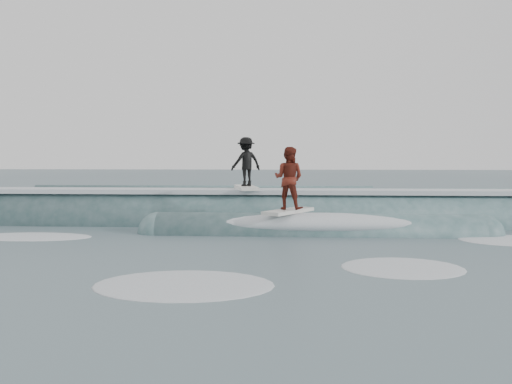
{
  "coord_description": "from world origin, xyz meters",
  "views": [
    {
      "loc": [
        1.16,
        -14.48,
        2.17
      ],
      "look_at": [
        0.0,
        2.6,
        1.1
      ],
      "focal_mm": 40.0,
      "sensor_mm": 36.0,
      "label": 1
    }
  ],
  "objects": [
    {
      "name": "breaking_wave",
      "position": [
        0.34,
        3.19,
        0.05
      ],
      "size": [
        21.31,
        3.84,
        2.12
      ],
      "color": "#345758",
      "rests_on": "ground"
    },
    {
      "name": "surfer_red",
      "position": [
        1.0,
        1.4,
        1.47
      ],
      "size": [
        1.47,
        2.01,
        1.84
      ],
      "color": "silver",
      "rests_on": "ground"
    },
    {
      "name": "whitewater",
      "position": [
        0.06,
        -1.92,
        0.0
      ],
      "size": [
        15.35,
        7.52,
        0.1
      ],
      "color": "silver",
      "rests_on": "ground"
    },
    {
      "name": "surfer_black",
      "position": [
        -0.39,
        3.6,
        1.92
      ],
      "size": [
        1.16,
        2.07,
        1.65
      ],
      "color": "silver",
      "rests_on": "ground"
    },
    {
      "name": "ground",
      "position": [
        0.0,
        0.0,
        0.0
      ],
      "size": [
        160.0,
        160.0,
        0.0
      ],
      "primitive_type": "plane",
      "color": "#3C4D58",
      "rests_on": "ground"
    },
    {
      "name": "far_swells",
      "position": [
        -1.14,
        17.65,
        0.0
      ],
      "size": [
        36.21,
        8.65,
        0.8
      ],
      "color": "#345758",
      "rests_on": "ground"
    }
  ]
}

